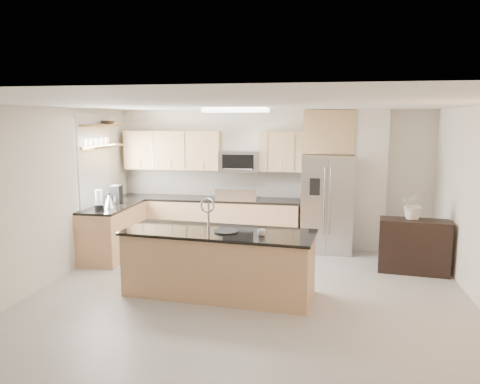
% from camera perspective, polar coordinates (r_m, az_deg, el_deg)
% --- Properties ---
extents(floor, '(6.50, 6.50, 0.00)m').
position_cam_1_polar(floor, '(6.29, 0.53, -13.75)').
color(floor, '#9E9C96').
rests_on(floor, ground).
extents(ceiling, '(6.00, 6.50, 0.02)m').
position_cam_1_polar(ceiling, '(5.81, 0.56, 10.65)').
color(ceiling, silver).
rests_on(ceiling, wall_back).
extents(wall_back, '(6.00, 0.02, 2.60)m').
position_cam_1_polar(wall_back, '(9.10, 3.90, 1.75)').
color(wall_back, silver).
rests_on(wall_back, floor).
extents(wall_front, '(6.00, 0.02, 2.60)m').
position_cam_1_polar(wall_front, '(2.88, -10.45, -14.04)').
color(wall_front, silver).
rests_on(wall_front, floor).
extents(wall_left, '(0.02, 6.50, 2.60)m').
position_cam_1_polar(wall_left, '(7.05, -24.28, -1.07)').
color(wall_left, silver).
rests_on(wall_left, floor).
extents(back_counter, '(3.55, 0.66, 1.44)m').
position_cam_1_polar(back_counter, '(9.14, -4.04, -3.48)').
color(back_counter, tan).
rests_on(back_counter, floor).
extents(left_counter, '(0.66, 1.50, 0.92)m').
position_cam_1_polar(left_counter, '(8.63, -15.22, -4.60)').
color(left_counter, tan).
rests_on(left_counter, floor).
extents(range, '(0.76, 0.64, 1.14)m').
position_cam_1_polar(range, '(9.00, -0.19, -3.65)').
color(range, black).
rests_on(range, floor).
extents(upper_cabinets, '(3.50, 0.33, 0.75)m').
position_cam_1_polar(upper_cabinets, '(9.12, -4.37, 5.07)').
color(upper_cabinets, tan).
rests_on(upper_cabinets, wall_back).
extents(microwave, '(0.76, 0.40, 0.40)m').
position_cam_1_polar(microwave, '(8.95, -0.05, 3.78)').
color(microwave, '#A9A9AB').
rests_on(microwave, upper_cabinets).
extents(refrigerator, '(0.92, 0.78, 1.78)m').
position_cam_1_polar(refrigerator, '(8.74, 10.54, -1.38)').
color(refrigerator, '#A9A9AB').
rests_on(refrigerator, floor).
extents(partition_column, '(0.60, 0.30, 2.60)m').
position_cam_1_polar(partition_column, '(8.94, 15.47, 1.33)').
color(partition_column, silver).
rests_on(partition_column, floor).
extents(window, '(0.04, 1.15, 1.65)m').
position_cam_1_polar(window, '(8.57, -17.37, 3.29)').
color(window, white).
rests_on(window, wall_left).
extents(shelf_lower, '(0.30, 1.20, 0.04)m').
position_cam_1_polar(shelf_lower, '(8.58, -16.40, 5.35)').
color(shelf_lower, olive).
rests_on(shelf_lower, wall_left).
extents(shelf_upper, '(0.30, 1.20, 0.04)m').
position_cam_1_polar(shelf_upper, '(8.57, -16.51, 7.82)').
color(shelf_upper, olive).
rests_on(shelf_upper, wall_left).
extents(ceiling_fixture, '(1.00, 0.50, 0.06)m').
position_cam_1_polar(ceiling_fixture, '(7.46, -0.47, 9.93)').
color(ceiling_fixture, white).
rests_on(ceiling_fixture, ceiling).
extents(island, '(2.69, 1.18, 1.33)m').
position_cam_1_polar(island, '(6.55, -2.57, -8.58)').
color(island, tan).
rests_on(island, floor).
extents(credenza, '(1.11, 0.56, 0.85)m').
position_cam_1_polar(credenza, '(7.97, 20.42, -6.21)').
color(credenza, black).
rests_on(credenza, floor).
extents(cup, '(0.14, 0.14, 0.09)m').
position_cam_1_polar(cup, '(6.17, 2.65, -4.93)').
color(cup, silver).
rests_on(cup, island).
extents(platter, '(0.41, 0.41, 0.02)m').
position_cam_1_polar(platter, '(6.36, -1.71, -4.82)').
color(platter, black).
rests_on(platter, island).
extents(blender, '(0.15, 0.15, 0.35)m').
position_cam_1_polar(blender, '(8.09, -16.82, -1.13)').
color(blender, black).
rests_on(blender, left_counter).
extents(kettle, '(0.21, 0.21, 0.27)m').
position_cam_1_polar(kettle, '(8.31, -15.66, -1.05)').
color(kettle, '#A9A9AB').
rests_on(kettle, left_counter).
extents(coffee_maker, '(0.19, 0.22, 0.32)m').
position_cam_1_polar(coffee_maker, '(8.73, -14.84, -0.33)').
color(coffee_maker, black).
rests_on(coffee_maker, left_counter).
extents(bowl, '(0.41, 0.41, 0.08)m').
position_cam_1_polar(bowl, '(8.82, -15.72, 8.25)').
color(bowl, '#A9A9AB').
rests_on(bowl, shelf_upper).
extents(flower_vase, '(0.76, 0.70, 0.70)m').
position_cam_1_polar(flower_vase, '(7.87, 20.53, -0.61)').
color(flower_vase, beige).
rests_on(flower_vase, credenza).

